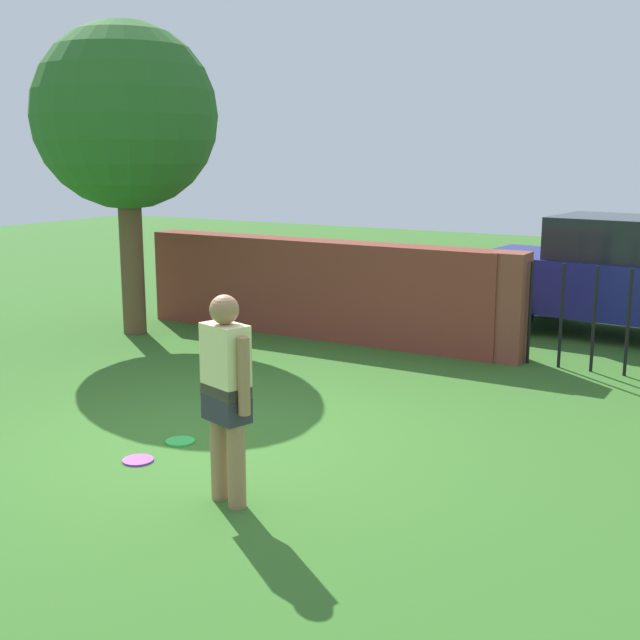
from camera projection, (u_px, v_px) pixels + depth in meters
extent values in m
plane|color=#336623|center=(213.00, 443.00, 7.63)|extent=(40.00, 40.00, 0.00)
cube|color=brown|center=(315.00, 288.00, 11.91)|extent=(5.55, 0.50, 1.39)
cylinder|color=brown|center=(132.00, 252.00, 11.98)|extent=(0.33, 0.33, 2.40)
sphere|color=#286023|center=(125.00, 116.00, 11.59)|extent=(2.60, 2.60, 2.60)
cylinder|color=#9E704C|center=(236.00, 454.00, 6.19)|extent=(0.14, 0.14, 0.85)
cylinder|color=#9E704C|center=(219.00, 446.00, 6.35)|extent=(0.14, 0.14, 0.85)
cube|color=#2D2D38|center=(226.00, 402.00, 6.19)|extent=(0.41, 0.32, 0.28)
cube|color=beige|center=(225.00, 360.00, 6.13)|extent=(0.41, 0.32, 0.55)
sphere|color=#9E704C|center=(224.00, 309.00, 6.05)|extent=(0.22, 0.22, 0.22)
cylinder|color=#9E704C|center=(244.00, 376.00, 5.98)|extent=(0.09, 0.09, 0.58)
cylinder|color=#9E704C|center=(209.00, 364.00, 6.31)|extent=(0.09, 0.09, 0.58)
cube|color=brown|center=(509.00, 307.00, 10.49)|extent=(0.44, 0.44, 1.40)
cylinder|color=black|center=(530.00, 313.00, 10.37)|extent=(0.04, 0.04, 1.30)
cylinder|color=black|center=(561.00, 316.00, 10.17)|extent=(0.04, 0.04, 1.30)
cylinder|color=black|center=(594.00, 319.00, 9.98)|extent=(0.04, 0.04, 1.30)
cylinder|color=black|center=(628.00, 323.00, 9.78)|extent=(0.04, 0.04, 1.30)
cube|color=navy|center=(625.00, 287.00, 11.92)|extent=(4.34, 2.08, 0.80)
cube|color=#1E2328|center=(628.00, 238.00, 11.78)|extent=(2.13, 1.68, 0.60)
cylinder|color=black|center=(552.00, 296.00, 13.46)|extent=(0.66, 0.28, 0.64)
cylinder|color=black|center=(511.00, 312.00, 12.10)|extent=(0.66, 0.28, 0.64)
cylinder|color=green|center=(180.00, 441.00, 7.66)|extent=(0.27, 0.27, 0.02)
cylinder|color=purple|center=(138.00, 460.00, 7.19)|extent=(0.27, 0.27, 0.02)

